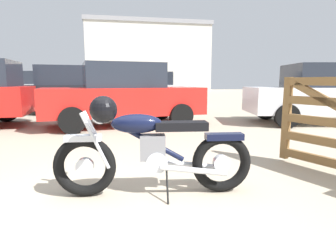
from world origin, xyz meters
The scene contains 8 objects.
ground_plane centered at (0.00, 0.00, 0.00)m, with size 80.00×80.00×0.00m, color tan.
vintage_motorcycle centered at (0.23, 0.26, 0.49)m, with size 2.08×0.73×1.07m.
silver_sedan_mid centered at (-1.93, 8.86, 0.92)m, with size 4.10×2.26×1.78m.
blue_hatchback_right centered at (1.45, 11.91, 0.84)m, with size 4.46×2.54×1.67m.
white_estate_far centered at (-0.07, 5.17, 0.84)m, with size 4.45×2.51×1.67m.
red_hatchback_near centered at (-4.01, 13.70, 0.94)m, with size 4.84×2.30×1.74m.
dark_sedan_left centered at (5.56, 4.68, 0.84)m, with size 4.43×2.46×1.67m.
industrial_building centered at (2.93, 37.35, 4.40)m, with size 16.27×10.79×8.77m.
Camera 1 is at (-0.00, -2.56, 1.18)m, focal length 29.99 mm.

